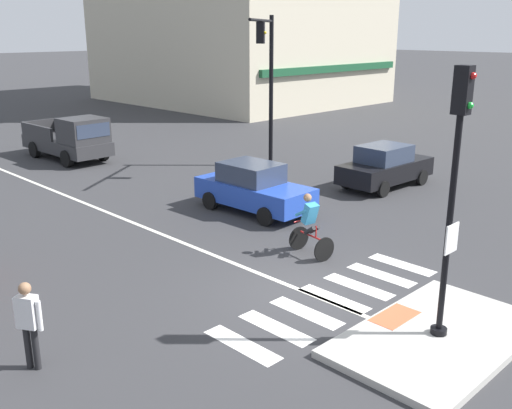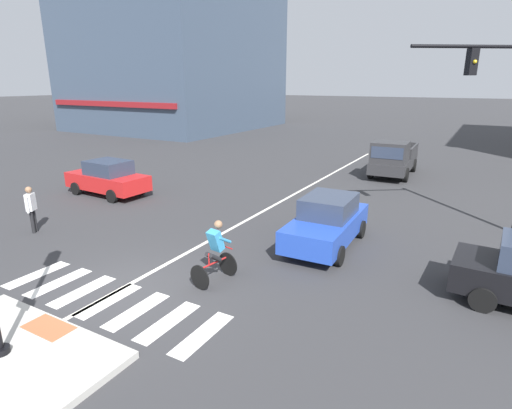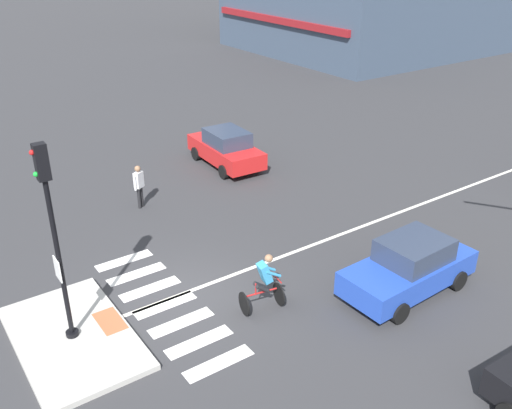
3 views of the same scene
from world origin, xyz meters
name	(u,v)px [view 2 (image 2 of 3)]	position (x,y,z in m)	size (l,w,h in m)	color
ground_plane	(124,292)	(0.00, 0.00, 0.00)	(300.00, 300.00, 0.00)	#333335
traffic_island	(2,356)	(0.00, -3.08, 0.07)	(4.49, 2.67, 0.15)	#B2AFA8
tactile_pad_front	(49,327)	(0.00, -2.09, 0.15)	(1.10, 0.60, 0.01)	#DB5B38
crosswalk_stripe_a	(37,275)	(-2.85, -0.51, 0.00)	(0.44, 1.80, 0.01)	silver
crosswalk_stripe_b	(59,282)	(-1.90, -0.51, 0.00)	(0.44, 1.80, 0.01)	silver
crosswalk_stripe_c	(83,291)	(-0.95, -0.51, 0.00)	(0.44, 1.80, 0.01)	silver
crosswalk_stripe_d	(109,300)	(0.00, -0.51, 0.00)	(0.44, 1.80, 0.01)	silver
crosswalk_stripe_e	(137,311)	(0.95, -0.51, 0.00)	(0.44, 1.80, 0.01)	silver
crosswalk_stripe_f	(168,322)	(1.90, -0.51, 0.00)	(0.44, 1.80, 0.01)	silver
crosswalk_stripe_g	(203,334)	(2.85, -0.51, 0.00)	(0.44, 1.80, 0.01)	silver
lane_centre_line	(287,198)	(-0.19, 10.00, 0.00)	(0.14, 28.00, 0.01)	silver
traffic_light_mast	(512,112)	(8.05, 9.42, 4.19)	(3.80, 2.61, 6.42)	black
building_corner_right	(176,44)	(-24.62, 31.92, 9.22)	(18.51, 20.46, 18.40)	#3D4C60
car_red_cross_left	(108,178)	(-7.78, 6.41, 0.81)	(4.17, 1.98, 1.64)	red
car_blue_eastbound_mid	(327,222)	(3.36, 5.50, 0.81)	(1.95, 4.15, 1.64)	#2347B7
pickup_truck_charcoal_eastbound_distant	(393,159)	(2.96, 17.11, 0.98)	(2.19, 5.16, 2.08)	#2D2D30
cyclist	(215,251)	(1.70, 1.65, 0.87)	(0.84, 1.19, 1.68)	black
pedestrian_at_curb_left	(31,206)	(-6.06, 1.54, 0.98)	(0.37, 0.49, 1.67)	black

